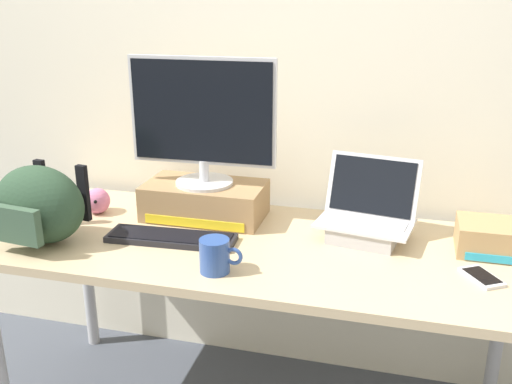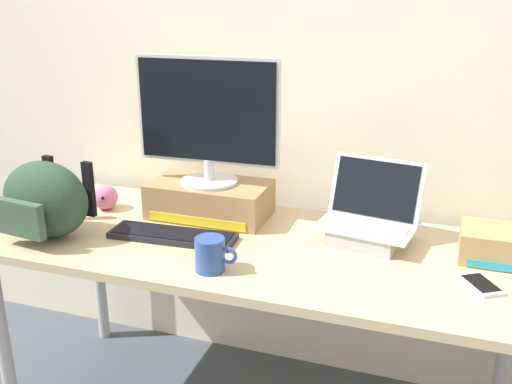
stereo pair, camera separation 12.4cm
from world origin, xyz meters
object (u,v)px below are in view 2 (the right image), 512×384
object	(u,v)px
desktop_monitor	(207,120)
cell_phone	(481,284)
plush_toy	(105,197)
messenger_backpack	(45,200)
toner_box_yellow	(210,199)
external_keyboard	(173,235)
open_laptop	(368,226)
coffee_mug	(211,254)

from	to	relation	value
desktop_monitor	cell_phone	distance (m)	1.05
plush_toy	messenger_backpack	bearing A→B (deg)	-98.88
toner_box_yellow	external_keyboard	world-z (taller)	toner_box_yellow
external_keyboard	cell_phone	world-z (taller)	external_keyboard
desktop_monitor	plush_toy	world-z (taller)	desktop_monitor
open_laptop	plush_toy	xyz separation A→B (m)	(-1.00, -0.02, -0.01)
coffee_mug	desktop_monitor	bearing A→B (deg)	113.45
external_keyboard	messenger_backpack	xyz separation A→B (m)	(-0.41, -0.11, 0.12)
coffee_mug	plush_toy	distance (m)	0.68
external_keyboard	plush_toy	size ratio (longest dim) A/B	4.57
toner_box_yellow	cell_phone	xyz separation A→B (m)	(0.95, -0.26, -0.06)
toner_box_yellow	messenger_backpack	size ratio (longest dim) A/B	1.26
external_keyboard	open_laptop	bearing A→B (deg)	13.88
messenger_backpack	plush_toy	xyz separation A→B (m)	(0.04, 0.29, -0.08)
plush_toy	toner_box_yellow	bearing A→B (deg)	9.35
desktop_monitor	messenger_backpack	xyz separation A→B (m)	(-0.45, -0.35, -0.23)
desktop_monitor	cell_phone	world-z (taller)	desktop_monitor
open_laptop	external_keyboard	bearing A→B (deg)	-153.37
open_laptop	external_keyboard	world-z (taller)	open_laptop
coffee_mug	plush_toy	world-z (taller)	coffee_mug
toner_box_yellow	messenger_backpack	world-z (taller)	messenger_backpack
plush_toy	coffee_mug	bearing A→B (deg)	-30.60
desktop_monitor	plush_toy	distance (m)	0.52
external_keyboard	plush_toy	world-z (taller)	plush_toy
open_laptop	messenger_backpack	distance (m)	1.09
coffee_mug	cell_phone	xyz separation A→B (m)	(0.77, 0.16, -0.05)
messenger_backpack	cell_phone	world-z (taller)	messenger_backpack
desktop_monitor	coffee_mug	bearing A→B (deg)	-68.15
open_laptop	coffee_mug	xyz separation A→B (m)	(-0.41, -0.37, -0.00)
open_laptop	coffee_mug	distance (m)	0.56
toner_box_yellow	external_keyboard	size ratio (longest dim) A/B	0.99
coffee_mug	plush_toy	xyz separation A→B (m)	(-0.59, 0.35, -0.00)
toner_box_yellow	cell_phone	bearing A→B (deg)	-15.14
desktop_monitor	external_keyboard	xyz separation A→B (m)	(-0.04, -0.24, -0.35)
coffee_mug	open_laptop	bearing A→B (deg)	41.82
cell_phone	open_laptop	bearing A→B (deg)	117.03
messenger_backpack	cell_phone	distance (m)	1.41
open_laptop	plush_toy	size ratio (longest dim) A/B	3.55
toner_box_yellow	cell_phone	world-z (taller)	toner_box_yellow
plush_toy	external_keyboard	bearing A→B (deg)	-24.73
open_laptop	cell_phone	bearing A→B (deg)	-21.34
desktop_monitor	cell_phone	xyz separation A→B (m)	(0.95, -0.26, -0.36)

